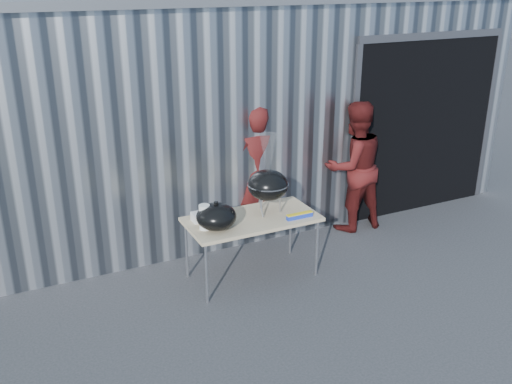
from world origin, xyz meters
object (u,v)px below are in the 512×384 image
person_cook (254,175)px  folding_table (252,221)px  person_bystander (354,167)px  kettle_grill (268,179)px

person_cook → folding_table: bearing=59.3°
person_cook → person_bystander: size_ratio=1.02×
person_bystander → folding_table: bearing=20.6°
person_cook → kettle_grill: bearing=71.2°
folding_table → kettle_grill: 0.51m
person_bystander → kettle_grill: bearing=21.8°
person_cook → person_bystander: 1.41m
kettle_grill → person_cook: (0.23, 0.85, -0.25)m
kettle_grill → person_bystander: 1.75m
folding_table → person_cook: size_ratio=0.82×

